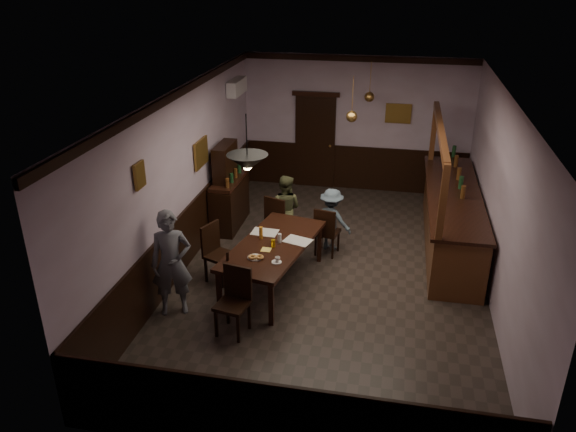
% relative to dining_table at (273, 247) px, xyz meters
% --- Properties ---
extents(room, '(5.01, 8.01, 3.01)m').
position_rel_dining_table_xyz_m(room, '(0.86, 0.55, 0.81)').
color(room, '#2D2621').
rests_on(room, ground).
extents(dining_table, '(1.41, 2.35, 0.75)m').
position_rel_dining_table_xyz_m(dining_table, '(0.00, 0.00, 0.00)').
color(dining_table, black).
rests_on(dining_table, ground).
extents(chair_far_left, '(0.56, 0.56, 0.99)m').
position_rel_dining_table_xyz_m(chair_far_left, '(-0.21, 1.34, -0.14)').
color(chair_far_left, black).
rests_on(chair_far_left, ground).
extents(chair_far_right, '(0.46, 0.46, 0.91)m').
position_rel_dining_table_xyz_m(chair_far_right, '(0.69, 1.16, -0.19)').
color(chair_far_right, black).
rests_on(chair_far_right, ground).
extents(chair_near, '(0.50, 0.50, 0.98)m').
position_rel_dining_table_xyz_m(chair_near, '(-0.26, -1.29, -0.15)').
color(chair_near, black).
rests_on(chair_near, ground).
extents(chair_side, '(0.55, 0.55, 0.97)m').
position_rel_dining_table_xyz_m(chair_side, '(-0.95, -0.00, -0.15)').
color(chair_side, black).
rests_on(chair_side, ground).
extents(person_standing, '(0.70, 0.58, 1.62)m').
position_rel_dining_table_xyz_m(person_standing, '(-1.27, -1.02, 0.13)').
color(person_standing, slate).
rests_on(person_standing, ground).
extents(person_seated_left, '(0.69, 0.57, 1.28)m').
position_rel_dining_table_xyz_m(person_seated_left, '(-0.14, 1.61, -0.04)').
color(person_seated_left, '#494C2E').
rests_on(person_seated_left, ground).
extents(person_seated_right, '(0.85, 0.65, 1.16)m').
position_rel_dining_table_xyz_m(person_seated_right, '(0.74, 1.43, -0.11)').
color(person_seated_right, slate).
rests_on(person_seated_right, ground).
extents(newspaper_left, '(0.44, 0.32, 0.01)m').
position_rel_dining_table_xyz_m(newspaper_left, '(-0.22, 0.35, 0.07)').
color(newspaper_left, silver).
rests_on(newspaper_left, dining_table).
extents(newspaper_right, '(0.49, 0.41, 0.01)m').
position_rel_dining_table_xyz_m(newspaper_right, '(0.37, 0.16, 0.07)').
color(newspaper_right, silver).
rests_on(newspaper_right, dining_table).
extents(napkin, '(0.18, 0.18, 0.00)m').
position_rel_dining_table_xyz_m(napkin, '(-0.06, -0.23, 0.07)').
color(napkin, '#FFDF5D').
rests_on(napkin, dining_table).
extents(saucer, '(0.15, 0.15, 0.01)m').
position_rel_dining_table_xyz_m(saucer, '(0.19, -0.59, 0.07)').
color(saucer, white).
rests_on(saucer, dining_table).
extents(coffee_cup, '(0.09, 0.09, 0.07)m').
position_rel_dining_table_xyz_m(coffee_cup, '(0.20, -0.58, 0.11)').
color(coffee_cup, white).
rests_on(coffee_cup, saucer).
extents(pastry_plate, '(0.22, 0.22, 0.01)m').
position_rel_dining_table_xyz_m(pastry_plate, '(-0.16, -0.52, 0.07)').
color(pastry_plate, white).
rests_on(pastry_plate, dining_table).
extents(pastry_ring_a, '(0.13, 0.13, 0.04)m').
position_rel_dining_table_xyz_m(pastry_ring_a, '(-0.19, -0.56, 0.10)').
color(pastry_ring_a, '#C68C47').
rests_on(pastry_ring_a, pastry_plate).
extents(pastry_ring_b, '(0.13, 0.13, 0.04)m').
position_rel_dining_table_xyz_m(pastry_ring_b, '(-0.08, -0.54, 0.10)').
color(pastry_ring_b, '#C68C47').
rests_on(pastry_ring_b, pastry_plate).
extents(soda_can, '(0.07, 0.07, 0.12)m').
position_rel_dining_table_xyz_m(soda_can, '(0.03, -0.11, 0.12)').
color(soda_can, yellow).
rests_on(soda_can, dining_table).
extents(beer_glass, '(0.06, 0.06, 0.20)m').
position_rel_dining_table_xyz_m(beer_glass, '(-0.23, 0.13, 0.16)').
color(beer_glass, '#BF721E').
rests_on(beer_glass, dining_table).
extents(water_glass, '(0.06, 0.06, 0.15)m').
position_rel_dining_table_xyz_m(water_glass, '(0.10, 0.05, 0.14)').
color(water_glass, silver).
rests_on(water_glass, dining_table).
extents(pepper_mill, '(0.04, 0.04, 0.14)m').
position_rel_dining_table_xyz_m(pepper_mill, '(-0.53, -0.67, 0.13)').
color(pepper_mill, black).
rests_on(pepper_mill, dining_table).
extents(sideboard, '(0.45, 1.26, 1.67)m').
position_rel_dining_table_xyz_m(sideboard, '(-1.35, 2.04, -0.02)').
color(sideboard, black).
rests_on(sideboard, ground).
extents(bar_counter, '(0.93, 3.99, 2.24)m').
position_rel_dining_table_xyz_m(bar_counter, '(2.85, 1.97, -0.12)').
color(bar_counter, '#502815').
rests_on(bar_counter, ground).
extents(door_back, '(0.90, 0.06, 2.10)m').
position_rel_dining_table_xyz_m(door_back, '(-0.04, 4.50, 0.36)').
color(door_back, black).
rests_on(door_back, ground).
extents(ac_unit, '(0.20, 0.85, 0.30)m').
position_rel_dining_table_xyz_m(ac_unit, '(-1.52, 3.45, 1.76)').
color(ac_unit, white).
rests_on(ac_unit, ground).
extents(picture_left_small, '(0.04, 0.28, 0.36)m').
position_rel_dining_table_xyz_m(picture_left_small, '(-1.60, -1.05, 1.46)').
color(picture_left_small, olive).
rests_on(picture_left_small, ground).
extents(picture_left_large, '(0.04, 0.62, 0.48)m').
position_rel_dining_table_xyz_m(picture_left_large, '(-1.60, 1.35, 1.01)').
color(picture_left_large, olive).
rests_on(picture_left_large, ground).
extents(picture_back, '(0.55, 0.04, 0.42)m').
position_rel_dining_table_xyz_m(picture_back, '(1.76, 4.51, 1.11)').
color(picture_back, olive).
rests_on(picture_back, ground).
extents(pendant_iron, '(0.56, 0.56, 0.77)m').
position_rel_dining_table_xyz_m(pendant_iron, '(-0.16, -0.78, 1.66)').
color(pendant_iron, black).
rests_on(pendant_iron, ground).
extents(pendant_brass_mid, '(0.20, 0.20, 0.81)m').
position_rel_dining_table_xyz_m(pendant_brass_mid, '(0.96, 2.09, 1.61)').
color(pendant_brass_mid, '#BF8C3F').
rests_on(pendant_brass_mid, ground).
extents(pendant_brass_far, '(0.20, 0.20, 0.81)m').
position_rel_dining_table_xyz_m(pendant_brass_far, '(1.16, 3.73, 1.61)').
color(pendant_brass_far, '#BF8C3F').
rests_on(pendant_brass_far, ground).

